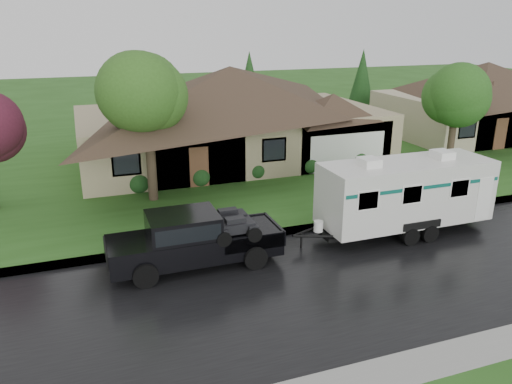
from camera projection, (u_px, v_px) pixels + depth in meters
ground at (291, 259)px, 18.33m from camera, size 140.00×140.00×0.00m
road at (315, 284)px, 16.55m from camera, size 140.00×8.00×0.01m
curb at (269, 234)px, 20.31m from camera, size 140.00×0.50×0.15m
lawn at (196, 158)px, 31.65m from camera, size 140.00×26.00×0.15m
house_main at (236, 103)px, 30.21m from camera, size 19.44×10.80×6.90m
house_neighbor at (489, 91)px, 37.15m from camera, size 15.12×9.72×6.45m
tree_left_green at (147, 99)px, 22.47m from camera, size 4.17×4.17×6.91m
tree_right_green at (457, 94)px, 28.92m from camera, size 3.58×3.58×5.92m
shrub_row at (256, 170)px, 27.04m from camera, size 13.60×1.00×1.00m
pickup_truck at (192, 238)px, 17.50m from camera, size 6.01×2.29×2.00m
travel_trailer at (405, 192)px, 20.10m from camera, size 7.42×2.61×3.33m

